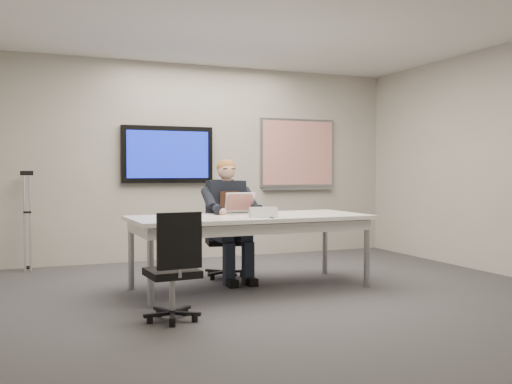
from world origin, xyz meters
name	(u,v)px	position (x,y,z in m)	size (l,w,h in m)	color
floor	(289,301)	(0.00, 0.00, 0.00)	(6.00, 6.00, 0.02)	#38383B
ceiling	(290,10)	(0.00, 0.00, 2.80)	(6.00, 6.00, 0.02)	silver
wall_back	(201,162)	(0.00, 3.00, 1.40)	(6.00, 0.02, 2.80)	#A7A397
conference_table	(250,224)	(-0.13, 0.71, 0.70)	(2.58, 1.13, 0.79)	white
tv_display	(168,155)	(-0.50, 2.95, 1.50)	(1.30, 0.09, 0.80)	black
whiteboard	(298,154)	(1.55, 2.97, 1.53)	(1.25, 0.08, 1.10)	gray
office_chair_far	(225,251)	(-0.17, 1.44, 0.31)	(0.55, 0.55, 0.98)	black
office_chair_near	(174,287)	(-1.23, -0.34, 0.29)	(0.48, 0.48, 0.93)	black
seated_person	(231,232)	(-0.18, 1.19, 0.57)	(0.45, 0.76, 1.40)	#1E2432
crutch	(27,220)	(-2.35, 2.81, 0.65)	(0.17, 0.30, 1.30)	#9A9CA1
laptop	(243,209)	(-0.13, 0.94, 0.85)	(0.36, 0.34, 0.24)	silver
name_tent	(263,212)	(-0.11, 0.40, 0.84)	(0.28, 0.08, 0.11)	white
pen	(270,217)	(-0.06, 0.33, 0.79)	(0.01, 0.01, 0.13)	black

